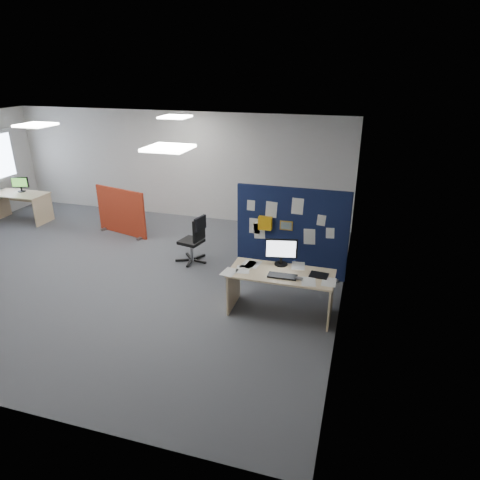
% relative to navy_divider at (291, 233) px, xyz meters
% --- Properties ---
extents(floor, '(9.00, 9.00, 0.00)m').
position_rel_navy_divider_xyz_m(floor, '(-3.46, -0.88, -0.86)').
color(floor, '#4F5257').
rests_on(floor, ground).
extents(ceiling, '(9.00, 7.00, 0.02)m').
position_rel_navy_divider_xyz_m(ceiling, '(-3.46, -0.88, 1.84)').
color(ceiling, white).
rests_on(ceiling, wall_back).
extents(wall_back, '(9.00, 0.02, 2.70)m').
position_rel_navy_divider_xyz_m(wall_back, '(-3.46, 2.62, 0.49)').
color(wall_back, silver).
rests_on(wall_back, floor).
extents(wall_right, '(0.02, 7.00, 2.70)m').
position_rel_navy_divider_xyz_m(wall_right, '(1.04, -0.88, 0.49)').
color(wall_right, silver).
rests_on(wall_right, floor).
extents(ceiling_lights, '(4.10, 4.10, 0.04)m').
position_rel_navy_divider_xyz_m(ceiling_lights, '(-3.13, -0.22, 1.81)').
color(ceiling_lights, white).
rests_on(ceiling_lights, ceiling).
extents(navy_divider, '(2.08, 0.30, 1.72)m').
position_rel_navy_divider_xyz_m(navy_divider, '(0.00, 0.00, 0.00)').
color(navy_divider, '#0F1A39').
rests_on(navy_divider, floor).
extents(main_desk, '(1.64, 0.73, 0.73)m').
position_rel_navy_divider_xyz_m(main_desk, '(0.12, -1.37, -0.30)').
color(main_desk, beige).
rests_on(main_desk, floor).
extents(monitor_main, '(0.51, 0.21, 0.45)m').
position_rel_navy_divider_xyz_m(monitor_main, '(0.05, -1.13, 0.12)').
color(monitor_main, black).
rests_on(monitor_main, main_desk).
extents(keyboard, '(0.45, 0.19, 0.02)m').
position_rel_navy_divider_xyz_m(keyboard, '(0.16, -1.55, -0.12)').
color(keyboard, black).
rests_on(keyboard, main_desk).
extents(mouse, '(0.11, 0.08, 0.03)m').
position_rel_navy_divider_xyz_m(mouse, '(0.42, -1.56, -0.11)').
color(mouse, gray).
rests_on(mouse, main_desk).
extents(paper_tray, '(0.30, 0.24, 0.01)m').
position_rel_navy_divider_xyz_m(paper_tray, '(0.69, -1.35, -0.12)').
color(paper_tray, black).
rests_on(paper_tray, main_desk).
extents(red_divider, '(1.44, 0.42, 1.11)m').
position_rel_navy_divider_xyz_m(red_divider, '(-4.18, 0.98, -0.32)').
color(red_divider, '#AC2F16').
rests_on(red_divider, floor).
extents(second_desk, '(1.42, 0.71, 0.73)m').
position_rel_navy_divider_xyz_m(second_desk, '(-7.14, 1.09, -0.32)').
color(second_desk, beige).
rests_on(second_desk, floor).
extents(monitor_second, '(0.40, 0.19, 0.38)m').
position_rel_navy_divider_xyz_m(monitor_second, '(-7.17, 1.21, 0.08)').
color(monitor_second, black).
rests_on(monitor_second, second_desk).
extents(office_chair, '(0.65, 0.64, 0.99)m').
position_rel_navy_divider_xyz_m(office_chair, '(-1.92, -0.01, -0.30)').
color(office_chair, black).
rests_on(office_chair, floor).
extents(desk_papers, '(1.76, 0.86, 0.00)m').
position_rel_navy_divider_xyz_m(desk_papers, '(-0.04, -1.41, -0.13)').
color(desk_papers, white).
rests_on(desk_papers, main_desk).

